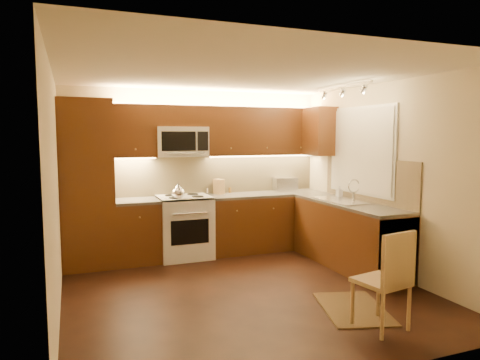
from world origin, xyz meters
name	(u,v)px	position (x,y,z in m)	size (l,w,h in m)	color
floor	(245,291)	(0.00, 0.00, 0.00)	(4.00, 4.00, 0.01)	black
ceiling	(245,73)	(0.00, 0.00, 2.50)	(4.00, 4.00, 0.01)	beige
wall_back	(197,172)	(0.00, 2.00, 1.25)	(4.00, 0.01, 2.50)	beige
wall_front	(350,214)	(0.00, -2.00, 1.25)	(4.00, 0.01, 2.50)	beige
wall_left	(55,193)	(-2.00, 0.00, 1.25)	(0.01, 4.00, 2.50)	beige
wall_right	(388,179)	(2.00, 0.00, 1.25)	(0.01, 4.00, 2.50)	beige
pantry	(87,184)	(-1.65, 1.70, 1.15)	(0.70, 0.60, 2.30)	#4F2C10
base_cab_back_left	(137,232)	(-0.99, 1.70, 0.43)	(0.62, 0.60, 0.86)	#4F2C10
counter_back_left	(136,201)	(-0.99, 1.70, 0.88)	(0.62, 0.60, 0.04)	#373532
base_cab_back_right	(266,222)	(1.04, 1.70, 0.43)	(1.92, 0.60, 0.86)	#4F2C10
counter_back_right	(266,194)	(1.04, 1.70, 0.88)	(1.92, 0.60, 0.04)	#373532
base_cab_right	(348,236)	(1.70, 0.40, 0.43)	(0.60, 2.00, 0.86)	#4F2C10
counter_right	(349,204)	(1.70, 0.40, 0.88)	(0.60, 2.00, 0.04)	#373532
dishwasher	(382,248)	(1.70, -0.30, 0.43)	(0.58, 0.60, 0.84)	silver
backsplash_back	(219,174)	(0.35, 1.99, 1.20)	(3.30, 0.02, 0.60)	tan
backsplash_right	(367,180)	(1.99, 0.40, 1.20)	(0.02, 2.00, 0.60)	tan
upper_cab_back_left	(133,131)	(-0.99, 1.82, 1.88)	(0.62, 0.35, 0.75)	#4F2C10
upper_cab_back_right	(263,132)	(1.04, 1.82, 1.88)	(1.92, 0.35, 0.75)	#4F2C10
upper_cab_bridge	(180,116)	(-0.30, 1.82, 2.09)	(0.76, 0.35, 0.31)	#4F2C10
upper_cab_right_corner	(320,131)	(1.82, 1.40, 1.88)	(0.35, 0.50, 0.75)	#4F2C10
stove	(184,227)	(-0.30, 1.68, 0.46)	(0.76, 0.65, 0.92)	silver
microwave	(181,142)	(-0.30, 1.81, 1.72)	(0.76, 0.38, 0.44)	silver
window_frame	(361,151)	(1.99, 0.55, 1.60)	(0.03, 1.44, 1.24)	silver
window_blinds	(360,151)	(1.97, 0.55, 1.60)	(0.02, 1.36, 1.16)	silver
sink	(343,195)	(1.70, 0.55, 0.98)	(0.52, 0.86, 0.15)	silver
faucet	(354,190)	(1.88, 0.55, 1.05)	(0.20, 0.04, 0.30)	silver
track_light_bar	(343,86)	(1.55, 0.40, 2.46)	(0.04, 1.20, 0.03)	silver
kettle	(178,191)	(-0.43, 1.47, 1.03)	(0.19, 0.19, 0.22)	silver
toaster_oven	(284,184)	(1.45, 1.86, 1.01)	(0.37, 0.28, 0.22)	silver
knife_block	(219,187)	(0.31, 1.86, 1.02)	(0.11, 0.17, 0.23)	#A27F49
spice_jar_a	(215,191)	(0.27, 1.93, 0.95)	(0.05, 0.05, 0.09)	silver
spice_jar_b	(230,190)	(0.52, 1.94, 0.94)	(0.04, 0.04, 0.09)	brown
spice_jar_c	(208,191)	(0.14, 1.92, 0.95)	(0.04, 0.04, 0.10)	silver
spice_jar_d	(220,192)	(0.31, 1.81, 0.94)	(0.04, 0.04, 0.09)	#A55831
soap_bottle	(339,192)	(1.85, 0.87, 0.98)	(0.08, 0.08, 0.17)	silver
rug	(353,309)	(0.86, -0.90, 0.01)	(0.62, 0.94, 0.01)	black
dining_chair	(381,279)	(0.82, -1.36, 0.48)	(0.42, 0.42, 0.95)	#A27F49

